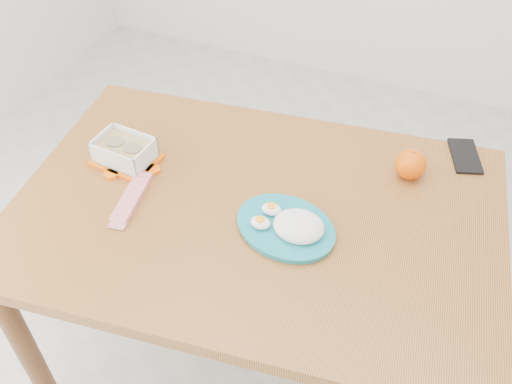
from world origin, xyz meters
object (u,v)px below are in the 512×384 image
at_px(rice_plate, 290,225).
at_px(orange_fruit, 411,164).
at_px(smartphone, 465,156).
at_px(dining_table, 256,233).
at_px(food_container, 125,151).

bearing_deg(rice_plate, orange_fruit, 68.21).
xyz_separation_m(orange_fruit, smartphone, (0.13, 0.14, -0.04)).
distance_m(dining_table, food_container, 0.43).
distance_m(dining_table, smartphone, 0.64).
bearing_deg(food_container, orange_fruit, 23.04).
bearing_deg(dining_table, orange_fruit, 32.56).
distance_m(dining_table, orange_fruit, 0.46).
xyz_separation_m(dining_table, food_container, (-0.41, 0.03, 0.13)).
height_order(dining_table, rice_plate, rice_plate).
height_order(dining_table, food_container, food_container).
xyz_separation_m(dining_table, orange_fruit, (0.34, 0.28, 0.14)).
height_order(orange_fruit, rice_plate, orange_fruit).
bearing_deg(food_container, dining_table, 0.42).
distance_m(food_container, orange_fruit, 0.79).
relative_size(food_container, rice_plate, 0.59).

